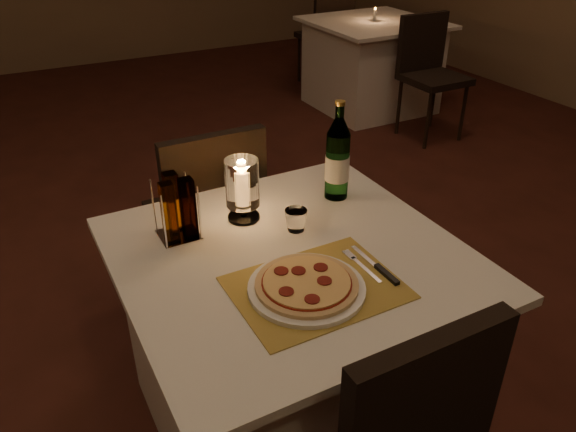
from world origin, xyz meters
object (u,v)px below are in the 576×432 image
main_table (291,345)px  pizza (307,283)px  tumbler (296,220)px  water_bottle (337,160)px  hurricane_candle (242,185)px  neighbor_table_right (371,65)px  chair_far (209,206)px  plate (307,288)px

main_table → pizza: bearing=-105.6°
tumbler → water_bottle: size_ratio=0.20×
hurricane_candle → tumbler: bearing=-50.6°
hurricane_candle → neighbor_table_right: (2.28, 2.44, -0.49)m
pizza → hurricane_candle: hurricane_candle is taller
tumbler → neighbor_table_right: bearing=50.0°
tumbler → chair_far: bearing=97.4°
main_table → plate: size_ratio=3.12×
main_table → neighbor_table_right: size_ratio=1.00×
hurricane_candle → main_table: bearing=-81.2°
main_table → neighbor_table_right: 3.51m
pizza → tumbler: tumbler is taller
hurricane_candle → neighbor_table_right: 3.38m
water_bottle → hurricane_candle: bearing=178.0°
chair_far → water_bottle: bearing=-56.4°
pizza → water_bottle: (0.36, 0.42, 0.11)m
chair_far → main_table: bearing=-90.0°
chair_far → hurricane_candle: hurricane_candle is taller
plate → chair_far: bearing=86.8°
tumbler → neighbor_table_right: tumbler is taller
plate → neighbor_table_right: 3.70m
hurricane_candle → water_bottle: bearing=-2.0°
tumbler → pizza: bearing=-113.7°
chair_far → neighbor_table_right: (2.25, 1.99, -0.18)m
plate → water_bottle: 0.57m
water_bottle → hurricane_candle: size_ratio=1.66×
tumbler → neighbor_table_right: (2.17, 2.59, -0.40)m
neighbor_table_right → pizza: bearing=-128.6°
plate → pizza: bearing=145.6°
chair_far → plate: chair_far is taller
main_table → chair_far: size_ratio=1.11×
plate → water_bottle: (0.36, 0.42, 0.13)m
chair_far → hurricane_candle: bearing=-94.9°
hurricane_candle → pizza: bearing=-91.4°
hurricane_candle → neighbor_table_right: size_ratio=0.21×
tumbler → water_bottle: 0.29m
hurricane_candle → chair_far: bearing=85.1°
main_table → water_bottle: 0.64m
tumbler → main_table: bearing=-124.7°
water_bottle → hurricane_candle: (-0.35, 0.01, -0.02)m
pizza → neighbor_table_right: size_ratio=0.28×
chair_far → hurricane_candle: 0.56m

